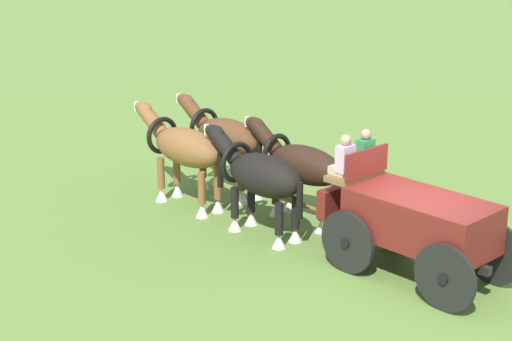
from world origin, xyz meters
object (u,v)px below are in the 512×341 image
Objects in this scene: draft_horse_rear_off at (301,166)px; draft_horse_lead_off at (225,139)px; draft_horse_rear_near at (260,176)px; show_wagon at (413,219)px; draft_horse_lead_near at (184,149)px.

draft_horse_rear_off is 1.00× the size of draft_horse_lead_off.
draft_horse_rear_near is 0.98× the size of draft_horse_rear_off.
show_wagon is at bearing 177.09° from draft_horse_rear_near.
draft_horse_lead_near is 1.30m from draft_horse_lead_off.
show_wagon is 1.96× the size of draft_horse_rear_near.
draft_horse_lead_near is (6.18, -0.78, 0.23)m from show_wagon.
draft_horse_rear_near is 0.94× the size of draft_horse_lead_near.
draft_horse_lead_off reaches higher than draft_horse_rear_near.
show_wagon is 3.66m from draft_horse_rear_off.
draft_horse_rear_near is (3.64, -0.19, 0.16)m from show_wagon.
draft_horse_lead_near is at bearing 13.46° from draft_horse_rear_off.
draft_horse_lead_off is at bearing -103.21° from draft_horse_lead_near.
show_wagon reaches higher than draft_horse_lead_near.
draft_horse_lead_near is 1.04× the size of draft_horse_lead_off.
draft_horse_lead_off is (-0.30, -1.27, 0.00)m from draft_horse_lead_near.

